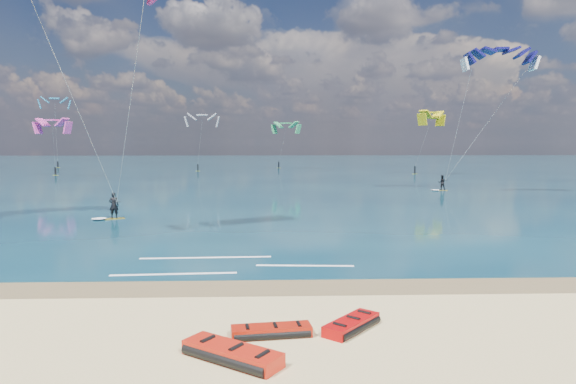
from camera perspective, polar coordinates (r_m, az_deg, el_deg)
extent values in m
plane|color=tan|center=(56.90, -5.35, -0.16)|extent=(320.00, 320.00, 0.00)
cube|color=brown|center=(20.59, -11.41, -10.42)|extent=(320.00, 2.40, 0.01)
cube|color=#0B2B3E|center=(120.70, -3.59, 2.86)|extent=(320.00, 200.00, 0.04)
cube|color=yellow|center=(39.70, -18.75, -2.80)|extent=(1.48, 1.06, 0.06)
imported|color=black|center=(39.58, -18.79, -1.40)|extent=(0.72, 0.49, 1.91)
cylinder|color=black|center=(39.16, -18.49, -1.06)|extent=(0.54, 0.31, 0.04)
cube|color=gold|center=(62.50, 16.70, 0.20)|extent=(1.40, 0.55, 0.06)
imported|color=black|center=(62.43, 16.72, 1.01)|extent=(0.92, 0.76, 1.73)
cylinder|color=black|center=(62.22, 17.08, 1.26)|extent=(0.55, 0.09, 0.04)
cube|color=white|center=(25.45, -9.12, -7.20)|extent=(6.36, 0.47, 0.01)
cube|color=white|center=(22.62, -12.58, -8.88)|extent=(5.35, 0.53, 0.01)
cube|color=white|center=(23.55, 1.90, -8.17)|extent=(4.45, 0.56, 0.01)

